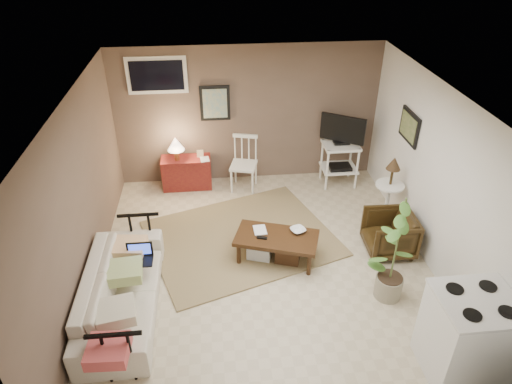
{
  "coord_description": "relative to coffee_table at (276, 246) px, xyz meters",
  "views": [
    {
      "loc": [
        -0.61,
        -4.79,
        4.18
      ],
      "look_at": [
        -0.08,
        0.35,
        0.99
      ],
      "focal_mm": 32.0,
      "sensor_mm": 36.0,
      "label": 1
    }
  ],
  "objects": [
    {
      "name": "floor",
      "position": [
        -0.17,
        -0.12,
        -0.24
      ],
      "size": [
        5.0,
        5.0,
        0.0
      ],
      "primitive_type": "plane",
      "color": "#C1B293",
      "rests_on": "ground"
    },
    {
      "name": "art_back",
      "position": [
        -0.72,
        2.35,
        1.21
      ],
      "size": [
        0.5,
        0.03,
        0.6
      ],
      "primitive_type": "cube",
      "color": "black"
    },
    {
      "name": "art_right",
      "position": [
        2.05,
        0.93,
        1.28
      ],
      "size": [
        0.03,
        0.6,
        0.45
      ],
      "primitive_type": "cube",
      "color": "black"
    },
    {
      "name": "window",
      "position": [
        -1.62,
        2.35,
        1.71
      ],
      "size": [
        0.96,
        0.03,
        0.6
      ],
      "primitive_type": "cube",
      "color": "white"
    },
    {
      "name": "rug",
      "position": [
        -0.44,
        0.51,
        -0.22
      ],
      "size": [
        3.12,
        2.79,
        0.02
      ],
      "primitive_type": "cube",
      "rotation": [
        0.0,
        0.0,
        0.33
      ],
      "color": "olive",
      "rests_on": "floor"
    },
    {
      "name": "coffee_table",
      "position": [
        0.0,
        0.0,
        0.0
      ],
      "size": [
        1.24,
        0.9,
        0.42
      ],
      "color": "#39210F",
      "rests_on": "floor"
    },
    {
      "name": "sofa",
      "position": [
        -1.97,
        -0.74,
        0.17
      ],
      "size": [
        0.61,
        2.09,
        0.82
      ],
      "primitive_type": "imported",
      "rotation": [
        0.0,
        0.0,
        1.57
      ],
      "color": "silver",
      "rests_on": "floor"
    },
    {
      "name": "sofa_pillows",
      "position": [
        -1.92,
        -0.98,
        0.27
      ],
      "size": [
        0.4,
        1.99,
        0.14
      ],
      "primitive_type": null,
      "color": "beige",
      "rests_on": "sofa"
    },
    {
      "name": "sofa_end_rails",
      "position": [
        -1.85,
        -0.74,
        0.12
      ],
      "size": [
        0.56,
        2.09,
        0.7
      ],
      "primitive_type": null,
      "color": "black",
      "rests_on": "floor"
    },
    {
      "name": "laptop",
      "position": [
        -1.77,
        -0.38,
        0.29
      ],
      "size": [
        0.32,
        0.23,
        0.22
      ],
      "color": "black",
      "rests_on": "sofa"
    },
    {
      "name": "red_console",
      "position": [
        -1.29,
        2.12,
        0.1
      ],
      "size": [
        0.84,
        0.37,
        0.97
      ],
      "color": "maroon",
      "rests_on": "floor"
    },
    {
      "name": "spindle_chair",
      "position": [
        -0.28,
        1.99,
        0.21
      ],
      "size": [
        0.52,
        0.52,
        0.95
      ],
      "color": "white",
      "rests_on": "floor"
    },
    {
      "name": "tv_stand",
      "position": [
        1.4,
        1.97,
        0.44
      ],
      "size": [
        0.68,
        0.49,
        1.29
      ],
      "color": "white",
      "rests_on": "floor"
    },
    {
      "name": "side_table",
      "position": [
        1.82,
        0.72,
        0.47
      ],
      "size": [
        0.43,
        0.43,
        1.14
      ],
      "color": "white",
      "rests_on": "floor"
    },
    {
      "name": "armchair",
      "position": [
        1.62,
        0.03,
        0.1
      ],
      "size": [
        0.62,
        0.66,
        0.67
      ],
      "primitive_type": "imported",
      "rotation": [
        0.0,
        0.0,
        -1.6
      ],
      "color": "#2F200D",
      "rests_on": "floor"
    },
    {
      "name": "potted_plant",
      "position": [
        1.31,
        -0.85,
        0.56
      ],
      "size": [
        0.37,
        0.37,
        1.49
      ],
      "color": "gray",
      "rests_on": "floor"
    },
    {
      "name": "stove",
      "position": [
        1.68,
        -1.99,
        0.27
      ],
      "size": [
        0.78,
        0.72,
        1.01
      ],
      "color": "silver",
      "rests_on": "floor"
    },
    {
      "name": "bowl",
      "position": [
        0.31,
        0.07,
        0.27
      ],
      "size": [
        0.2,
        0.12,
        0.2
      ],
      "primitive_type": "imported",
      "rotation": [
        0.0,
        0.0,
        0.39
      ],
      "color": "#39210F",
      "rests_on": "coffee_table"
    },
    {
      "name": "book_table",
      "position": [
        -0.29,
        0.14,
        0.28
      ],
      "size": [
        0.17,
        0.03,
        0.24
      ],
      "primitive_type": "imported",
      "rotation": [
        0.0,
        0.0,
        0.05
      ],
      "color": "#39210F",
      "rests_on": "coffee_table"
    },
    {
      "name": "book_console",
      "position": [
        -1.02,
        2.03,
        0.42
      ],
      "size": [
        0.15,
        0.04,
        0.2
      ],
      "primitive_type": "imported",
      "rotation": [
        0.0,
        0.0,
        0.13
      ],
      "color": "#39210F",
      "rests_on": "red_console"
    }
  ]
}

